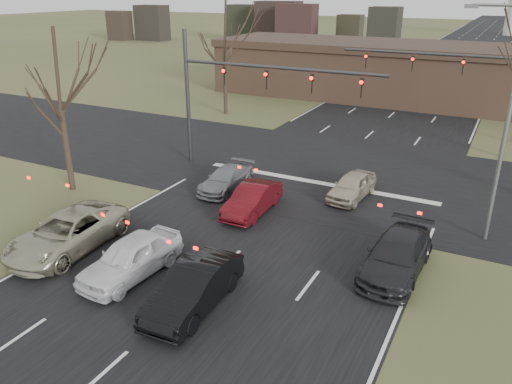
% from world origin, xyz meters
% --- Properties ---
extents(ground, '(360.00, 360.00, 0.00)m').
position_xyz_m(ground, '(0.00, 0.00, 0.00)').
color(ground, '#444C28').
rests_on(ground, ground).
extents(road_main, '(14.00, 300.00, 0.02)m').
position_xyz_m(road_main, '(0.00, 60.00, 0.01)').
color(road_main, black).
rests_on(road_main, ground).
extents(road_cross, '(200.00, 14.00, 0.02)m').
position_xyz_m(road_cross, '(0.00, 15.00, 0.01)').
color(road_cross, black).
rests_on(road_cross, ground).
extents(building, '(42.40, 10.40, 5.30)m').
position_xyz_m(building, '(2.00, 38.00, 2.67)').
color(building, brown).
rests_on(building, ground).
extents(mast_arm_near, '(12.12, 0.24, 8.00)m').
position_xyz_m(mast_arm_near, '(-5.23, 13.00, 5.07)').
color(mast_arm_near, '#383A3D').
rests_on(mast_arm_near, ground).
extents(mast_arm_far, '(11.12, 0.24, 8.00)m').
position_xyz_m(mast_arm_far, '(6.18, 23.00, 5.02)').
color(mast_arm_far, '#383A3D').
rests_on(mast_arm_far, ground).
extents(streetlight_right_near, '(2.34, 0.25, 10.00)m').
position_xyz_m(streetlight_right_near, '(8.82, 10.00, 5.59)').
color(streetlight_right_near, gray).
rests_on(streetlight_right_near, ground).
extents(tree_left_near, '(5.10, 5.10, 8.50)m').
position_xyz_m(tree_left_near, '(-11.50, 6.00, 6.57)').
color(tree_left_near, black).
rests_on(tree_left_near, ground).
extents(tree_left_far, '(5.70, 5.70, 9.50)m').
position_xyz_m(tree_left_far, '(-13.00, 25.00, 7.34)').
color(tree_left_far, black).
rests_on(tree_left_far, ground).
extents(car_silver_suv, '(2.90, 5.74, 1.56)m').
position_xyz_m(car_silver_suv, '(-6.46, 0.99, 0.78)').
color(car_silver_suv, '#ADA68C').
rests_on(car_silver_suv, ground).
extents(car_white_sedan, '(2.13, 4.63, 1.54)m').
position_xyz_m(car_white_sedan, '(-2.76, 0.61, 0.77)').
color(car_white_sedan, white).
rests_on(car_white_sedan, ground).
extents(car_black_hatch, '(1.82, 4.67, 1.52)m').
position_xyz_m(car_black_hatch, '(0.50, -0.00, 0.76)').
color(car_black_hatch, black).
rests_on(car_black_hatch, ground).
extents(car_charcoal_sedan, '(2.20, 5.03, 1.44)m').
position_xyz_m(car_charcoal_sedan, '(6.13, 5.44, 0.72)').
color(car_charcoal_sedan, black).
rests_on(car_charcoal_sedan, ground).
extents(car_grey_ahead, '(1.71, 4.17, 1.21)m').
position_xyz_m(car_grey_ahead, '(-4.00, 9.79, 0.60)').
color(car_grey_ahead, gray).
rests_on(car_grey_ahead, ground).
extents(car_red_ahead, '(1.58, 4.24, 1.38)m').
position_xyz_m(car_red_ahead, '(-1.35, 7.78, 0.69)').
color(car_red_ahead, '#500B11').
rests_on(car_red_ahead, ground).
extents(car_silver_ahead, '(1.93, 3.99, 1.31)m').
position_xyz_m(car_silver_ahead, '(2.40, 11.81, 0.66)').
color(car_silver_ahead, '#C0B69B').
rests_on(car_silver_ahead, ground).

